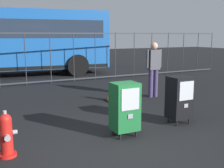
{
  "coord_description": "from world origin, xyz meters",
  "views": [
    {
      "loc": [
        -2.16,
        -3.7,
        1.89
      ],
      "look_at": [
        0.3,
        1.2,
        0.9
      ],
      "focal_mm": 43.9,
      "sensor_mm": 36.0,
      "label": 1
    }
  ],
  "objects": [
    {
      "name": "fence_barrier",
      "position": [
        0.0,
        6.89,
        1.02
      ],
      "size": [
        18.03,
        0.04,
        2.0
      ],
      "color": "#2D2D33",
      "rests_on": "ground_plane"
    },
    {
      "name": "pedestrian",
      "position": [
        2.67,
        3.11,
        0.95
      ],
      "size": [
        0.55,
        0.22,
        1.67
      ],
      "color": "#382D51",
      "rests_on": "ground_plane"
    },
    {
      "name": "ground_plane",
      "position": [
        0.0,
        0.0,
        0.0
      ],
      "size": [
        60.0,
        60.0,
        0.0
      ],
      "primitive_type": "plane",
      "color": "black"
    },
    {
      "name": "traffic_cone",
      "position": [
        1.3,
        3.22,
        0.26
      ],
      "size": [
        0.36,
        0.36,
        0.53
      ],
      "color": "black",
      "rests_on": "ground_plane"
    },
    {
      "name": "fire_hydrant",
      "position": [
        -1.82,
        0.65,
        0.35
      ],
      "size": [
        0.33,
        0.32,
        0.75
      ],
      "color": "red",
      "rests_on": "ground_plane"
    },
    {
      "name": "newspaper_box_primary",
      "position": [
        1.69,
        0.75,
        0.57
      ],
      "size": [
        0.48,
        0.42,
        1.02
      ],
      "color": "black",
      "rests_on": "ground_plane"
    },
    {
      "name": "newspaper_box_secondary",
      "position": [
        0.27,
        0.61,
        0.57
      ],
      "size": [
        0.48,
        0.42,
        1.02
      ],
      "color": "black",
      "rests_on": "ground_plane"
    }
  ]
}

